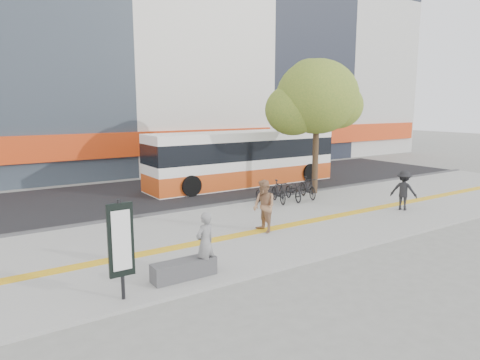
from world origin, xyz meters
TOP-DOWN VIEW (x-y plane):
  - ground at (0.00, 0.00)m, footprint 120.00×120.00m
  - sidewalk at (0.00, 1.50)m, footprint 40.00×7.00m
  - tactile_strip at (0.00, 1.00)m, footprint 40.00×0.45m
  - street at (0.00, 9.00)m, footprint 40.00×8.00m
  - curb at (0.00, 5.00)m, footprint 40.00×0.25m
  - bench at (-2.60, -1.20)m, footprint 1.60×0.45m
  - signboard at (-4.20, -1.51)m, footprint 0.55×0.10m
  - street_tree at (7.18, 4.82)m, footprint 4.40×3.80m
  - bus at (5.70, 8.50)m, footprint 10.53×2.50m
  - bicycle_row at (4.84, 4.00)m, footprint 3.50×1.75m
  - seated_woman at (-2.04, -1.25)m, footprint 0.66×0.53m
  - pedestrian_tan at (1.33, 0.86)m, footprint 0.70×0.88m
  - pedestrian_dark at (7.81, 0.26)m, footprint 0.97×1.17m

SIDE VIEW (x-z plane):
  - ground at x=0.00m, z-range 0.00..0.00m
  - street at x=0.00m, z-range 0.00..0.06m
  - sidewalk at x=0.00m, z-range 0.00..0.08m
  - curb at x=0.00m, z-range 0.00..0.14m
  - tactile_strip at x=0.00m, z-range 0.08..0.09m
  - bench at x=-2.60m, z-range 0.08..0.53m
  - bicycle_row at x=4.84m, z-range 0.05..1.02m
  - seated_woman at x=-2.04m, z-range 0.08..1.65m
  - pedestrian_dark at x=7.81m, z-range 0.08..1.66m
  - pedestrian_tan at x=1.33m, z-range 0.08..1.81m
  - signboard at x=-4.20m, z-range 0.27..2.47m
  - bus at x=5.70m, z-range -0.02..2.78m
  - street_tree at x=7.18m, z-range 1.36..7.67m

